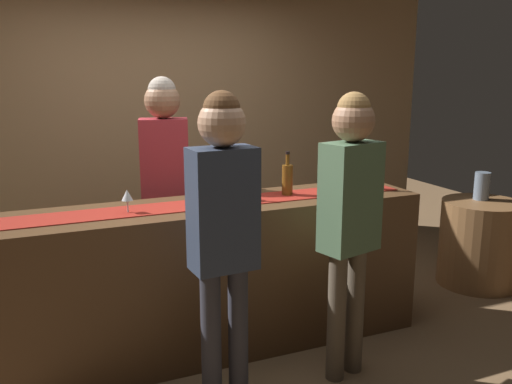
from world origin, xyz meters
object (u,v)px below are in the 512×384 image
object	(u,v)px
wine_bottle_green	(226,183)
customer_sipping	(350,206)
vase_on_side_table	(482,186)
wine_glass_mid_counter	(127,196)
wine_glass_near_customer	(210,191)
wine_bottle_clear	(360,174)
round_side_table	(480,243)
bartender	(165,171)
wine_bottle_amber	(287,179)
customer_browsing	(223,219)

from	to	relation	value
wine_bottle_green	customer_sipping	bearing A→B (deg)	-54.67
vase_on_side_table	wine_glass_mid_counter	bearing A→B (deg)	-175.36
customer_sipping	wine_bottle_green	bearing A→B (deg)	110.96
wine_glass_near_customer	wine_glass_mid_counter	size ratio (longest dim) A/B	1.00
wine_glass_near_customer	wine_glass_mid_counter	bearing A→B (deg)	172.93
wine_glass_near_customer	wine_bottle_green	bearing A→B (deg)	45.15
wine_bottle_clear	round_side_table	distance (m)	1.56
customer_sipping	vase_on_side_table	size ratio (longest dim) A/B	7.16
wine_glass_near_customer	round_side_table	xyz separation A→B (m)	(2.52, 0.24, -0.73)
wine_glass_mid_counter	round_side_table	world-z (taller)	wine_glass_mid_counter
round_side_table	wine_glass_mid_counter	bearing A→B (deg)	-176.62
bartender	round_side_table	bearing A→B (deg)	-174.98
bartender	vase_on_side_table	size ratio (longest dim) A/B	7.47
wine_bottle_amber	wine_glass_mid_counter	size ratio (longest dim) A/B	2.10
round_side_table	wine_bottle_clear	bearing A→B (deg)	-173.83
wine_bottle_green	wine_glass_mid_counter	distance (m)	0.66
wine_bottle_green	round_side_table	world-z (taller)	wine_bottle_green
wine_bottle_clear	wine_bottle_green	distance (m)	1.00
customer_sipping	wine_bottle_amber	bearing A→B (deg)	81.97
wine_glass_mid_counter	vase_on_side_table	distance (m)	3.08
wine_glass_mid_counter	customer_browsing	distance (m)	0.74
wine_bottle_amber	customer_browsing	xyz separation A→B (m)	(-0.71, -0.69, -0.03)
wine_bottle_amber	wine_glass_near_customer	size ratio (longest dim) A/B	2.10
wine_glass_near_customer	vase_on_side_table	size ratio (longest dim) A/B	0.60
customer_browsing	round_side_table	xyz separation A→B (m)	(2.64, 0.81, -0.71)
wine_bottle_clear	wine_glass_mid_counter	distance (m)	1.66
wine_glass_near_customer	bartender	distance (m)	0.68
wine_bottle_green	bartender	bearing A→B (deg)	118.75
bartender	vase_on_side_table	bearing A→B (deg)	-173.40
wine_bottle_green	customer_sipping	size ratio (longest dim) A/B	0.18
wine_glass_mid_counter	round_side_table	bearing A→B (deg)	3.38
customer_browsing	round_side_table	bearing A→B (deg)	13.65
wine_bottle_green	vase_on_side_table	size ratio (longest dim) A/B	1.26
bartender	customer_browsing	size ratio (longest dim) A/B	1.03
wine_glass_near_customer	bartender	world-z (taller)	bartender
wine_glass_mid_counter	wine_glass_near_customer	bearing A→B (deg)	-7.07
wine_glass_near_customer	vase_on_side_table	distance (m)	2.59
wine_glass_near_customer	customer_browsing	bearing A→B (deg)	-101.87
wine_glass_near_customer	bartender	size ratio (longest dim) A/B	0.08
wine_bottle_amber	customer_sipping	distance (m)	0.67
wine_bottle_green	round_side_table	size ratio (longest dim) A/B	0.41
wine_glass_near_customer	customer_sipping	distance (m)	0.86
wine_glass_near_customer	customer_browsing	distance (m)	0.59
wine_glass_mid_counter	customer_browsing	xyz separation A→B (m)	(0.38, -0.63, -0.02)
wine_bottle_clear	wine_bottle_green	world-z (taller)	same
bartender	wine_bottle_green	bearing A→B (deg)	132.96
wine_glass_near_customer	round_side_table	world-z (taller)	wine_glass_near_customer
wine_bottle_green	wine_bottle_amber	size ratio (longest dim) A/B	1.00
wine_glass_mid_counter	bartender	world-z (taller)	bartender
wine_bottle_clear	customer_browsing	bearing A→B (deg)	-152.52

